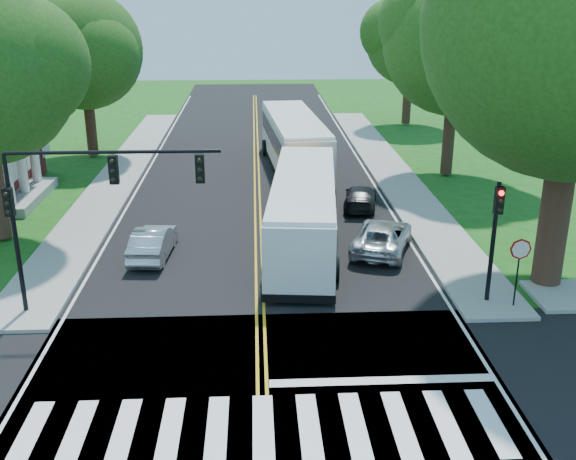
{
  "coord_description": "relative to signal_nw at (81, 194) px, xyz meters",
  "views": [
    {
      "loc": [
        -0.1,
        -15.17,
        10.77
      ],
      "look_at": [
        1.07,
        8.04,
        2.4
      ],
      "focal_mm": 42.0,
      "sensor_mm": 36.0,
      "label": 1
    }
  ],
  "objects": [
    {
      "name": "crosswalk",
      "position": [
        5.86,
        -6.93,
        -4.36
      ],
      "size": [
        12.6,
        3.0,
        0.01
      ],
      "primitive_type": "cube",
      "color": "silver",
      "rests_on": "road"
    },
    {
      "name": "signal_ne",
      "position": [
        14.06,
        0.01,
        -1.41
      ],
      "size": [
        0.3,
        0.46,
        4.4
      ],
      "color": "black",
      "rests_on": "ground"
    },
    {
      "name": "cross_road",
      "position": [
        5.86,
        -6.43,
        -4.37
      ],
      "size": [
        60.0,
        12.0,
        0.01
      ],
      "primitive_type": "cube",
      "color": "black",
      "rests_on": "ground"
    },
    {
      "name": "edge_line_w",
      "position": [
        -0.94,
        15.57,
        -4.36
      ],
      "size": [
        0.12,
        70.0,
        0.01
      ],
      "primitive_type": "cube",
      "color": "silver",
      "rests_on": "road"
    },
    {
      "name": "center_line",
      "position": [
        5.86,
        15.57,
        -4.36
      ],
      "size": [
        0.36,
        70.0,
        0.01
      ],
      "primitive_type": "cube",
      "color": "gold",
      "rests_on": "road"
    },
    {
      "name": "tree_east_mid",
      "position": [
        17.36,
        17.57,
        3.48
      ],
      "size": [
        8.4,
        8.4,
        11.93
      ],
      "color": "#362115",
      "rests_on": "ground"
    },
    {
      "name": "tree_west_far",
      "position": [
        -5.14,
        23.57,
        2.62
      ],
      "size": [
        7.6,
        7.6,
        10.67
      ],
      "color": "#362115",
      "rests_on": "ground"
    },
    {
      "name": "suv",
      "position": [
        11.19,
        5.42,
        -3.72
      ],
      "size": [
        3.59,
        5.11,
        1.3
      ],
      "primitive_type": "imported",
      "rotation": [
        0.0,
        0.0,
        2.8
      ],
      "color": "silver",
      "rests_on": "road"
    },
    {
      "name": "stop_bar",
      "position": [
        9.36,
        -4.83,
        -4.36
      ],
      "size": [
        6.6,
        0.4,
        0.01
      ],
      "primitive_type": "cube",
      "color": "silver",
      "rests_on": "road"
    },
    {
      "name": "hatchback",
      "position": [
        1.4,
        5.18,
        -3.7
      ],
      "size": [
        1.7,
        4.12,
        1.33
      ],
      "primitive_type": "imported",
      "rotation": [
        0.0,
        0.0,
        3.07
      ],
      "color": "#B1B4B9",
      "rests_on": "road"
    },
    {
      "name": "bus_follow",
      "position": [
        8.2,
        19.33,
        -2.59
      ],
      "size": [
        3.86,
        13.15,
        3.36
      ],
      "rotation": [
        0.0,
        0.0,
        3.22
      ],
      "color": "silver",
      "rests_on": "road"
    },
    {
      "name": "dark_sedan",
      "position": [
        11.19,
        11.54,
        -3.79
      ],
      "size": [
        2.34,
        4.19,
        1.15
      ],
      "primitive_type": "imported",
      "rotation": [
        0.0,
        0.0,
        2.95
      ],
      "color": "black",
      "rests_on": "road"
    },
    {
      "name": "sidewalk_ne",
      "position": [
        14.16,
        18.57,
        -4.3
      ],
      "size": [
        2.6,
        40.0,
        0.15
      ],
      "primitive_type": "cube",
      "color": "gray",
      "rests_on": "ground"
    },
    {
      "name": "bus_lead",
      "position": [
        7.84,
        6.08,
        -2.7
      ],
      "size": [
        3.87,
        12.41,
        3.16
      ],
      "rotation": [
        0.0,
        0.0,
        3.04
      ],
      "color": "silver",
      "rests_on": "road"
    },
    {
      "name": "ground",
      "position": [
        5.86,
        -6.43,
        -4.38
      ],
      "size": [
        140.0,
        140.0,
        0.0
      ],
      "primitive_type": "plane",
      "color": "#144D13",
      "rests_on": "ground"
    },
    {
      "name": "edge_line_e",
      "position": [
        12.66,
        15.57,
        -4.36
      ],
      "size": [
        0.12,
        70.0,
        0.01
      ],
      "primitive_type": "cube",
      "color": "silver",
      "rests_on": "road"
    },
    {
      "name": "stop_sign",
      "position": [
        14.86,
        -0.45,
        -2.35
      ],
      "size": [
        0.76,
        0.08,
        2.53
      ],
      "color": "black",
      "rests_on": "ground"
    },
    {
      "name": "road",
      "position": [
        5.86,
        11.57,
        -4.37
      ],
      "size": [
        14.0,
        96.0,
        0.01
      ],
      "primitive_type": "cube",
      "color": "black",
      "rests_on": "ground"
    },
    {
      "name": "sidewalk_nw",
      "position": [
        -2.44,
        18.57,
        -4.3
      ],
      "size": [
        2.6,
        40.0,
        0.15
      ],
      "primitive_type": "cube",
      "color": "gray",
      "rests_on": "ground"
    },
    {
      "name": "tree_east_far",
      "position": [
        18.36,
        33.57,
        2.48
      ],
      "size": [
        7.2,
        7.2,
        10.34
      ],
      "color": "#362115",
      "rests_on": "ground"
    },
    {
      "name": "signal_nw",
      "position": [
        0.0,
        0.0,
        0.0
      ],
      "size": [
        7.15,
        0.46,
        5.66
      ],
      "color": "black",
      "rests_on": "ground"
    }
  ]
}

